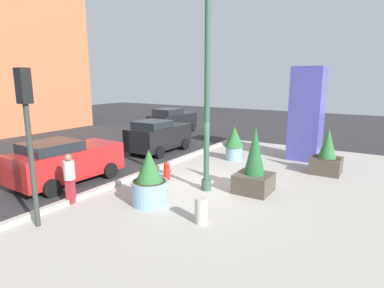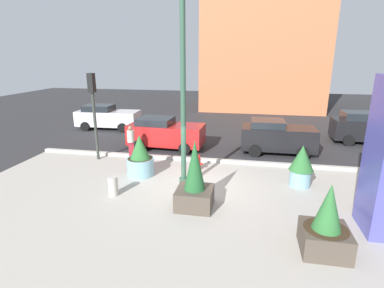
# 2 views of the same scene
# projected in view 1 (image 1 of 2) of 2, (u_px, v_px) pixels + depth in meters

# --- Properties ---
(ground_plane) EXTENTS (60.00, 60.00, 0.00)m
(ground_plane) POSITION_uv_depth(u_px,v_px,m) (133.00, 170.00, 14.18)
(ground_plane) COLOR #2D2D30
(plaza_pavement) EXTENTS (18.00, 10.00, 0.02)m
(plaza_pavement) POSITION_uv_depth(u_px,v_px,m) (262.00, 196.00, 11.05)
(plaza_pavement) COLOR #ADA89E
(plaza_pavement) RESTS_ON ground_plane
(curb_strip) EXTENTS (18.00, 0.24, 0.16)m
(curb_strip) POSITION_uv_depth(u_px,v_px,m) (148.00, 171.00, 13.70)
(curb_strip) COLOR #B7B2A8
(curb_strip) RESTS_ON ground_plane
(lamp_post) EXTENTS (0.44, 0.44, 7.55)m
(lamp_post) POSITION_uv_depth(u_px,v_px,m) (207.00, 88.00, 10.87)
(lamp_post) COLOR #335642
(lamp_post) RESTS_ON ground_plane
(art_pillar_blue) EXTENTS (1.46, 1.46, 4.59)m
(art_pillar_blue) POSITION_uv_depth(u_px,v_px,m) (307.00, 114.00, 15.65)
(art_pillar_blue) COLOR #4C4CAD
(art_pillar_blue) RESTS_ON ground_plane
(potted_plant_by_pillar) EXTENTS (1.23, 1.23, 2.42)m
(potted_plant_by_pillar) POSITION_uv_depth(u_px,v_px,m) (254.00, 168.00, 11.22)
(potted_plant_by_pillar) COLOR #4C4238
(potted_plant_by_pillar) RESTS_ON ground_plane
(potted_plant_curbside) EXTENTS (1.17, 1.17, 1.82)m
(potted_plant_curbside) POSITION_uv_depth(u_px,v_px,m) (149.00, 181.00, 10.16)
(potted_plant_curbside) COLOR #7AA8B7
(potted_plant_curbside) RESTS_ON ground_plane
(potted_plant_near_right) EXTENTS (1.21, 1.21, 1.96)m
(potted_plant_near_right) POSITION_uv_depth(u_px,v_px,m) (327.00, 157.00, 13.51)
(potted_plant_near_right) COLOR #4C4238
(potted_plant_near_right) RESTS_ON ground_plane
(potted_plant_near_left) EXTENTS (0.95, 0.95, 1.70)m
(potted_plant_near_left) POSITION_uv_depth(u_px,v_px,m) (234.00, 142.00, 15.75)
(potted_plant_near_left) COLOR #7AA8B7
(potted_plant_near_left) RESTS_ON ground_plane
(fire_hydrant) EXTENTS (0.36, 0.26, 0.75)m
(fire_hydrant) POSITION_uv_depth(u_px,v_px,m) (167.00, 171.00, 12.76)
(fire_hydrant) COLOR red
(fire_hydrant) RESTS_ON ground_plane
(concrete_bollard) EXTENTS (0.36, 0.36, 0.75)m
(concrete_bollard) POSITION_uv_depth(u_px,v_px,m) (201.00, 211.00, 8.88)
(concrete_bollard) COLOR #B2ADA3
(concrete_bollard) RESTS_ON ground_plane
(traffic_light_corner) EXTENTS (0.28, 0.42, 4.29)m
(traffic_light_corner) POSITION_uv_depth(u_px,v_px,m) (27.00, 122.00, 8.19)
(traffic_light_corner) COLOR #333833
(traffic_light_corner) RESTS_ON ground_plane
(car_intersection) EXTENTS (4.09, 1.98, 1.87)m
(car_intersection) POSITION_uv_depth(u_px,v_px,m) (172.00, 121.00, 23.55)
(car_intersection) COLOR black
(car_intersection) RESTS_ON ground_plane
(car_far_lane) EXTENTS (4.26, 2.24, 1.73)m
(car_far_lane) POSITION_uv_depth(u_px,v_px,m) (66.00, 161.00, 12.28)
(car_far_lane) COLOR red
(car_far_lane) RESTS_ON ground_plane
(car_passing_lane) EXTENTS (3.86, 2.04, 1.80)m
(car_passing_lane) POSITION_uv_depth(u_px,v_px,m) (158.00, 136.00, 17.46)
(car_passing_lane) COLOR black
(car_passing_lane) RESTS_ON ground_plane
(pedestrian_crossing) EXTENTS (0.47, 0.47, 1.66)m
(pedestrian_crossing) POSITION_uv_depth(u_px,v_px,m) (69.00, 176.00, 10.20)
(pedestrian_crossing) COLOR maroon
(pedestrian_crossing) RESTS_ON ground_plane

